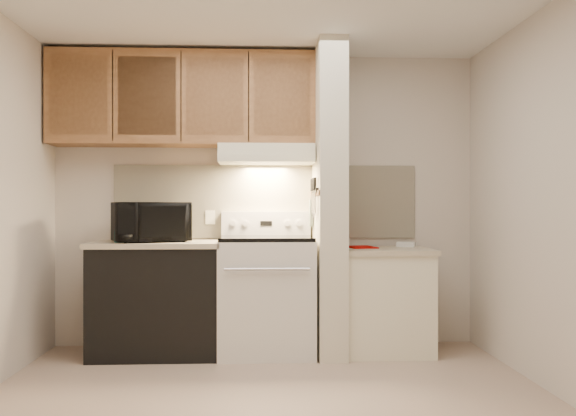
{
  "coord_description": "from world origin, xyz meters",
  "views": [
    {
      "loc": [
        -0.07,
        -3.78,
        1.19
      ],
      "look_at": [
        0.15,
        0.75,
        1.18
      ],
      "focal_mm": 38.0,
      "sensor_mm": 36.0,
      "label": 1
    }
  ],
  "objects": [
    {
      "name": "range_knob_left_outer",
      "position": [
        -0.28,
        1.4,
        1.05
      ],
      "size": [
        0.05,
        0.02,
        0.05
      ],
      "primitive_type": "cylinder",
      "rotation": [
        1.57,
        0.0,
        0.0
      ],
      "color": "silver",
      "rests_on": "range_backguard"
    },
    {
      "name": "hood_lip",
      "position": [
        0.0,
        1.07,
        1.58
      ],
      "size": [
        0.78,
        0.04,
        0.06
      ],
      "primitive_type": "cube",
      "color": "#F4EFCE",
      "rests_on": "range_hood"
    },
    {
      "name": "knife_handle_b",
      "position": [
        0.38,
        1.02,
        1.37
      ],
      "size": [
        0.02,
        0.02,
        0.1
      ],
      "primitive_type": "cylinder",
      "color": "black",
      "rests_on": "knife_strip"
    },
    {
      "name": "knife_blade_c",
      "position": [
        0.38,
        1.11,
        1.2
      ],
      "size": [
        0.01,
        0.04,
        0.2
      ],
      "primitive_type": "cube",
      "color": "silver",
      "rests_on": "knife_strip"
    },
    {
      "name": "cab_door_a",
      "position": [
        -1.51,
        1.17,
        2.08
      ],
      "size": [
        0.46,
        0.01,
        0.63
      ],
      "primitive_type": "cube",
      "color": "#98663C",
      "rests_on": "upper_cabinets"
    },
    {
      "name": "cab_gap_c",
      "position": [
        -0.14,
        1.16,
        2.08
      ],
      "size": [
        0.01,
        0.01,
        0.73
      ],
      "primitive_type": "cube",
      "color": "black",
      "rests_on": "upper_cabinets"
    },
    {
      "name": "knife_blade_b",
      "position": [
        0.38,
        1.03,
        1.21
      ],
      "size": [
        0.01,
        0.04,
        0.18
      ],
      "primitive_type": "cube",
      "color": "silver",
      "rests_on": "knife_strip"
    },
    {
      "name": "range_knob_right_outer",
      "position": [
        0.28,
        1.4,
        1.05
      ],
      "size": [
        0.05,
        0.02,
        0.05
      ],
      "primitive_type": "cylinder",
      "rotation": [
        1.57,
        0.0,
        0.0
      ],
      "color": "silver",
      "rests_on": "range_backguard"
    },
    {
      "name": "partition_pillar",
      "position": [
        0.51,
        1.15,
        1.25
      ],
      "size": [
        0.22,
        0.7,
        2.5
      ],
      "primitive_type": "cube",
      "color": "beige",
      "rests_on": "floor"
    },
    {
      "name": "knife_blade_e",
      "position": [
        0.38,
        1.26,
        1.21
      ],
      "size": [
        0.01,
        0.04,
        0.18
      ],
      "primitive_type": "cube",
      "color": "silver",
      "rests_on": "knife_strip"
    },
    {
      "name": "dishwasher_front",
      "position": [
        -0.88,
        1.17,
        0.43
      ],
      "size": [
        1.0,
        0.63,
        0.87
      ],
      "primitive_type": "cube",
      "color": "black",
      "rests_on": "floor"
    },
    {
      "name": "range_hood",
      "position": [
        0.0,
        1.28,
        1.62
      ],
      "size": [
        0.78,
        0.44,
        0.15
      ],
      "primitive_type": "cube",
      "color": "#F4EFCE",
      "rests_on": "upper_cabinets"
    },
    {
      "name": "knife_strip",
      "position": [
        0.39,
        1.1,
        1.32
      ],
      "size": [
        0.02,
        0.42,
        0.04
      ],
      "primitive_type": "cube",
      "color": "black",
      "rests_on": "partition_pillar"
    },
    {
      "name": "white_box",
      "position": [
        1.19,
        1.33,
        0.87
      ],
      "size": [
        0.18,
        0.15,
        0.04
      ],
      "primitive_type": "cube",
      "rotation": [
        0.0,
        0.0,
        -0.41
      ],
      "color": "white",
      "rests_on": "right_countertop"
    },
    {
      "name": "cab_door_b",
      "position": [
        -0.96,
        1.17,
        2.08
      ],
      "size": [
        0.46,
        0.01,
        0.63
      ],
      "primitive_type": "cube",
      "color": "#98663C",
      "rests_on": "upper_cabinets"
    },
    {
      "name": "knife_blade_a",
      "position": [
        0.38,
        0.95,
        1.22
      ],
      "size": [
        0.01,
        0.03,
        0.16
      ],
      "primitive_type": "cube",
      "color": "silver",
      "rests_on": "knife_strip"
    },
    {
      "name": "cab_door_d",
      "position": [
        0.13,
        1.17,
        2.08
      ],
      "size": [
        0.46,
        0.01,
        0.63
      ],
      "primitive_type": "cube",
      "color": "#98663C",
      "rests_on": "upper_cabinets"
    },
    {
      "name": "outlet",
      "position": [
        -0.48,
        1.48,
        1.1
      ],
      "size": [
        0.08,
        0.01,
        0.12
      ],
      "primitive_type": "cube",
      "color": "#F4EFCE",
      "rests_on": "backsplash"
    },
    {
      "name": "range_knob_right_inner",
      "position": [
        0.18,
        1.4,
        1.05
      ],
      "size": [
        0.05,
        0.02,
        0.05
      ],
      "primitive_type": "cylinder",
      "rotation": [
        1.57,
        0.0,
        0.0
      ],
      "color": "silver",
      "rests_on": "range_backguard"
    },
    {
      "name": "knife_handle_a",
      "position": [
        0.38,
        0.95,
        1.37
      ],
      "size": [
        0.02,
        0.02,
        0.1
      ],
      "primitive_type": "cylinder",
      "color": "black",
      "rests_on": "knife_strip"
    },
    {
      "name": "pillar_trim",
      "position": [
        0.39,
        1.15,
        1.3
      ],
      "size": [
        0.01,
        0.7,
        0.04
      ],
      "primitive_type": "cube",
      "color": "#98663C",
      "rests_on": "partition_pillar"
    },
    {
      "name": "cab_door_c",
      "position": [
        -0.42,
        1.17,
        2.08
      ],
      "size": [
        0.46,
        0.01,
        0.63
      ],
      "primitive_type": "cube",
      "color": "#98663C",
      "rests_on": "upper_cabinets"
    },
    {
      "name": "teal_jar",
      "position": [
        -1.16,
        1.06,
        0.96
      ],
      "size": [
        0.1,
        0.1,
        0.09
      ],
      "primitive_type": "cylinder",
      "rotation": [
        0.0,
        0.0,
        0.3
      ],
      "color": "#205F61",
      "rests_on": "left_countertop"
    },
    {
      "name": "right_countertop",
      "position": [
        0.97,
        1.15,
        0.83
      ],
      "size": [
        0.74,
        0.64,
        0.04
      ],
      "primitive_type": "cube",
      "color": "#C2B496",
      "rests_on": "right_cab_base"
    },
    {
      "name": "knife_handle_e",
      "position": [
        0.38,
        1.26,
        1.37
      ],
      "size": [
        0.02,
        0.02,
        0.1
      ],
      "primitive_type": "cylinder",
      "color": "black",
      "rests_on": "knife_strip"
    },
    {
      "name": "knife_blade_d",
      "position": [
        0.38,
        1.17,
        1.22
      ],
      "size": [
        0.01,
        0.04,
        0.16
      ],
      "primitive_type": "cube",
      "color": "silver",
      "rests_on": "knife_strip"
    },
    {
      "name": "wall_right",
      "position": [
        1.8,
        0.0,
        1.25
      ],
      "size": [
        0.02,
        3.0,
        2.5
      ],
      "primitive_type": "cube",
      "color": "beige",
      "rests_on": "floor"
    },
    {
      "name": "range_knob_left_inner",
      "position": [
        -0.18,
        1.4,
        1.05
      ],
      "size": [
        0.05,
        0.02,
        0.05
      ],
      "primitive_type": "cylinder",
      "rotation": [
        1.57,
        0.0,
        0.0
      ],
      "color": "silver",
      "rests_on": "range_backguard"
    },
    {
      "name": "knife_handle_c",
      "position": [
        0.38,
        1.1,
        1.37
      ],
      "size": [
        0.02,
        0.02,
        0.1
      ],
      "primitive_type": "cylinder",
      "color": "black",
      "rests_on": "knife_strip"
    },
    {
      "name": "cooktop",
      "position": [
        0.0,
        1.16,
        0.94
      ],
      "size": [
        0.74,
        0.64,
        0.03
      ],
      "primitive_type": "cube",
      "color": "black",
      "rests_on": "range_body"
    },
    {
      "name": "backsplash",
      "position": [
        0.0,
        1.49,
        1.24
      ],
      "size": [
        2.6,
        0.02,
        0.63
      ],
      "primitive_type": "cube",
      "color": "#FFF2CD",
      "rests_on": "wall_back"
    },
    {
      "name": "oven_window",
      "position": [
        0.0,
        0.84,
        0.5
      ],
      "size": [
        0.5,
        0.01,
        0.3
      ],
      "primitive_type": "cube",
      "color": "black",
      "rests_on": "range_body"
    },
    {
      "name": "oven_mitt",
      "position": [
        0.38,
        1.32,
        1.14
      ],
      "size": [
        0.03,
        0.09,
        0.22
      ],
      "primitive_type": "cube",
      "color": "slate",
      "rests_on": "partition_pillar"
    },
    {
      "name": "floor",
      "position": [
        0.0,
        0.0,
        0.0
      ],
      "size": [
        3.6,
        3.6,
        0.0
      ],
      "primitive_type": "plane",
      "color": "tan",
      "rests_on": "ground"
    },
    {
      "name": "knife_handle_d",
      "position": [
        0.38,
        1.18,
        1.37
      ],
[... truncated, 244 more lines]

